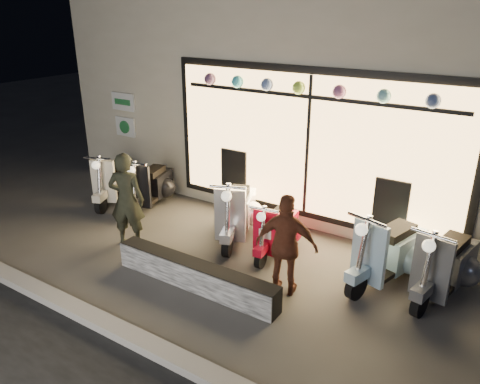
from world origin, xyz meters
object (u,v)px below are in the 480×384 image
object	(u,v)px
graffiti_barrier	(195,275)
scooter_red	(278,228)
man	(127,200)
scooter_silver	(237,210)
woman	(286,246)

from	to	relation	value
graffiti_barrier	scooter_red	distance (m)	1.72
scooter_red	man	distance (m)	2.53
scooter_silver	woman	size ratio (longest dim) A/B	1.06
man	woman	bearing A→B (deg)	157.91
graffiti_barrier	woman	xyz separation A→B (m)	(1.13, 0.59, 0.54)
man	woman	size ratio (longest dim) A/B	1.09
graffiti_barrier	man	distance (m)	1.91
woman	graffiti_barrier	bearing A→B (deg)	13.50
scooter_silver	scooter_red	bearing A→B (deg)	-28.56
woman	man	bearing A→B (deg)	-11.24
scooter_silver	graffiti_barrier	bearing A→B (deg)	-97.90
graffiti_barrier	scooter_red	xyz separation A→B (m)	(0.43, 1.65, 0.18)
graffiti_barrier	scooter_silver	xyz separation A→B (m)	(-0.43, 1.76, 0.26)
woman	scooter_silver	bearing A→B (deg)	-50.87
scooter_red	man	world-z (taller)	man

